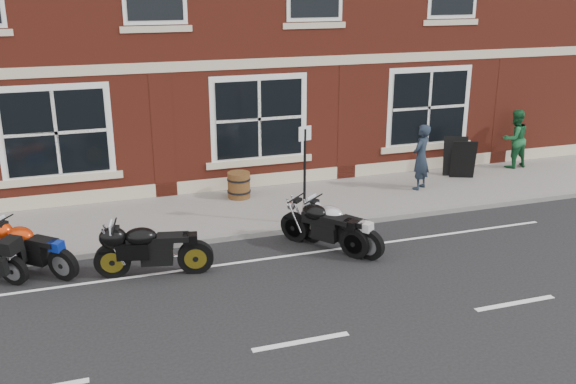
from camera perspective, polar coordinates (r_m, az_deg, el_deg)
name	(u,v)px	position (r m, az deg, el deg)	size (l,w,h in m)	color
ground	(251,265)	(12.88, -3.33, -6.53)	(80.00, 80.00, 0.00)	black
sidewalk	(218,213)	(15.56, -6.26, -1.88)	(30.00, 3.00, 0.12)	slate
kerb	(234,237)	(14.12, -4.86, -3.99)	(30.00, 0.16, 0.12)	slate
moto_sport_red	(32,246)	(13.30, -21.81, -4.50)	(1.65, 1.52, 0.95)	black
moto_sport_black	(151,247)	(12.51, -12.07, -4.79)	(2.23, 0.60, 1.01)	black
moto_sport_silver	(339,225)	(13.43, 4.57, -2.93)	(1.24, 1.87, 0.95)	black
moto_naked_black	(323,224)	(13.45, 3.13, -2.82)	(1.36, 1.85, 0.97)	black
pedestrian_left	(421,157)	(17.19, 11.74, 3.06)	(0.63, 0.42, 1.74)	#1A2330
pedestrian_right	(515,139)	(19.99, 19.50, 4.49)	(0.84, 0.65, 1.72)	#18542C
a_board_sign	(459,158)	(18.59, 14.98, 2.96)	(0.67, 0.45, 1.11)	black
barrel_planter	(239,185)	(16.33, -4.39, 0.62)	(0.60, 0.60, 0.66)	#423111
parking_sign	(305,168)	(14.24, 1.49, 2.11)	(0.31, 0.10, 2.26)	black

